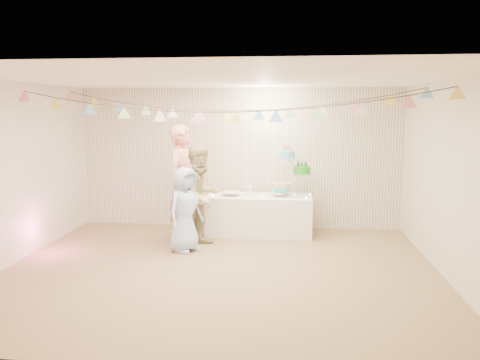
# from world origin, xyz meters

# --- Properties ---
(floor) EXTENTS (6.00, 6.00, 0.00)m
(floor) POSITION_xyz_m (0.00, 0.00, 0.00)
(floor) COLOR brown
(floor) RESTS_ON ground
(ceiling) EXTENTS (6.00, 6.00, 0.00)m
(ceiling) POSITION_xyz_m (0.00, 0.00, 2.60)
(ceiling) COLOR white
(ceiling) RESTS_ON ground
(back_wall) EXTENTS (6.00, 6.00, 0.00)m
(back_wall) POSITION_xyz_m (0.00, 2.50, 1.30)
(back_wall) COLOR white
(back_wall) RESTS_ON ground
(front_wall) EXTENTS (6.00, 6.00, 0.00)m
(front_wall) POSITION_xyz_m (0.00, -2.50, 1.30)
(front_wall) COLOR white
(front_wall) RESTS_ON ground
(left_wall) EXTENTS (5.00, 5.00, 0.00)m
(left_wall) POSITION_xyz_m (-3.00, 0.00, 1.30)
(left_wall) COLOR white
(left_wall) RESTS_ON ground
(right_wall) EXTENTS (5.00, 5.00, 0.00)m
(right_wall) POSITION_xyz_m (3.00, 0.00, 1.30)
(right_wall) COLOR white
(right_wall) RESTS_ON ground
(table) EXTENTS (1.85, 0.74, 0.69)m
(table) POSITION_xyz_m (0.41, 1.99, 0.35)
(table) COLOR white
(table) RESTS_ON floor
(cake_stand) EXTENTS (0.74, 0.44, 0.83)m
(cake_stand) POSITION_xyz_m (0.96, 2.04, 1.16)
(cake_stand) COLOR silver
(cake_stand) RESTS_ON table
(cake_bottom) EXTENTS (0.31, 0.31, 0.15)m
(cake_bottom) POSITION_xyz_m (0.81, 1.98, 0.84)
(cake_bottom) COLOR #2AC7C1
(cake_bottom) RESTS_ON cake_stand
(cake_middle) EXTENTS (0.27, 0.27, 0.22)m
(cake_middle) POSITION_xyz_m (1.14, 2.13, 1.11)
(cake_middle) COLOR #24801C
(cake_middle) RESTS_ON cake_stand
(cake_top_tier) EXTENTS (0.25, 0.25, 0.19)m
(cake_top_tier) POSITION_xyz_m (0.90, 2.01, 1.38)
(cake_top_tier) COLOR #4CB6EF
(cake_top_tier) RESTS_ON cake_stand
(platter) EXTENTS (0.35, 0.35, 0.02)m
(platter) POSITION_xyz_m (-0.07, 1.94, 0.76)
(platter) COLOR white
(platter) RESTS_ON table
(posy) EXTENTS (0.16, 0.16, 0.18)m
(posy) POSITION_xyz_m (0.24, 2.04, 0.84)
(posy) COLOR white
(posy) RESTS_ON table
(person_adult_a) EXTENTS (0.71, 0.84, 1.96)m
(person_adult_a) POSITION_xyz_m (-0.81, 1.45, 0.98)
(person_adult_a) COLOR #D77870
(person_adult_a) RESTS_ON floor
(person_adult_b) EXTENTS (0.98, 1.02, 1.65)m
(person_adult_b) POSITION_xyz_m (-0.47, 1.15, 0.82)
(person_adult_b) COLOR tan
(person_adult_b) RESTS_ON floor
(person_child) EXTENTS (0.70, 0.78, 1.33)m
(person_child) POSITION_xyz_m (-0.67, 0.85, 0.67)
(person_child) COLOR #A6BFEB
(person_child) RESTS_ON floor
(bunting_back) EXTENTS (5.60, 1.10, 0.40)m
(bunting_back) POSITION_xyz_m (0.00, 1.10, 2.35)
(bunting_back) COLOR pink
(bunting_back) RESTS_ON ceiling
(bunting_front) EXTENTS (5.60, 0.90, 0.36)m
(bunting_front) POSITION_xyz_m (0.00, -0.20, 2.32)
(bunting_front) COLOR #72A5E5
(bunting_front) RESTS_ON ceiling
(tealight_0) EXTENTS (0.04, 0.04, 0.03)m
(tealight_0) POSITION_xyz_m (-0.39, 1.84, 0.71)
(tealight_0) COLOR #FFD88C
(tealight_0) RESTS_ON table
(tealight_1) EXTENTS (0.04, 0.04, 0.03)m
(tealight_1) POSITION_xyz_m (0.06, 2.17, 0.71)
(tealight_1) COLOR #FFD88C
(tealight_1) RESTS_ON table
(tealight_2) EXTENTS (0.04, 0.04, 0.03)m
(tealight_2) POSITION_xyz_m (0.51, 1.77, 0.71)
(tealight_2) COLOR #FFD88C
(tealight_2) RESTS_ON table
(tealight_3) EXTENTS (0.04, 0.04, 0.03)m
(tealight_3) POSITION_xyz_m (0.76, 2.21, 0.71)
(tealight_3) COLOR #FFD88C
(tealight_3) RESTS_ON table
(tealight_4) EXTENTS (0.04, 0.04, 0.03)m
(tealight_4) POSITION_xyz_m (1.23, 1.81, 0.71)
(tealight_4) COLOR #FFD88C
(tealight_4) RESTS_ON table
(tealight_5) EXTENTS (0.04, 0.04, 0.03)m
(tealight_5) POSITION_xyz_m (1.31, 2.14, 0.71)
(tealight_5) COLOR #FFD88C
(tealight_5) RESTS_ON table
(tealight_6) EXTENTS (0.04, 0.04, 0.03)m
(tealight_6) POSITION_xyz_m (1.04, 2.03, 0.71)
(tealight_6) COLOR #FFD88C
(tealight_6) RESTS_ON table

